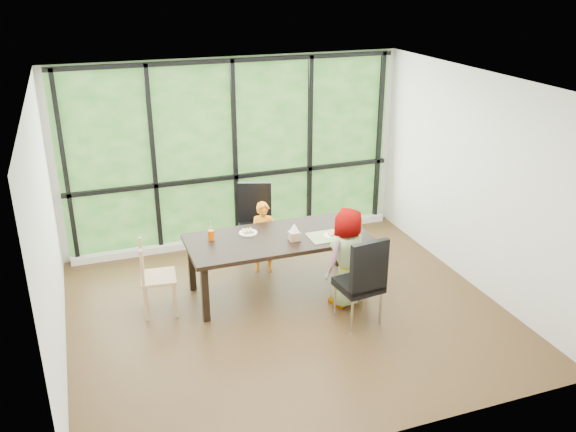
# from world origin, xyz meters

# --- Properties ---
(ground) EXTENTS (5.00, 5.00, 0.00)m
(ground) POSITION_xyz_m (0.00, 0.00, 0.00)
(ground) COLOR black
(ground) RESTS_ON ground
(back_wall) EXTENTS (5.00, 0.00, 5.00)m
(back_wall) POSITION_xyz_m (0.00, 2.25, 1.35)
(back_wall) COLOR silver
(back_wall) RESTS_ON ground
(foliage_backdrop) EXTENTS (4.80, 0.02, 2.65)m
(foliage_backdrop) POSITION_xyz_m (0.00, 2.23, 1.35)
(foliage_backdrop) COLOR #1E4E17
(foliage_backdrop) RESTS_ON back_wall
(window_mullions) EXTENTS (4.80, 0.06, 2.65)m
(window_mullions) POSITION_xyz_m (0.00, 2.19, 1.35)
(window_mullions) COLOR black
(window_mullions) RESTS_ON back_wall
(window_sill) EXTENTS (4.80, 0.12, 0.10)m
(window_sill) POSITION_xyz_m (0.00, 2.15, 0.05)
(window_sill) COLOR silver
(window_sill) RESTS_ON ground
(dining_table) EXTENTS (2.31, 1.18, 0.75)m
(dining_table) POSITION_xyz_m (0.07, 0.51, 0.38)
(dining_table) COLOR black
(dining_table) RESTS_ON ground
(chair_window_leather) EXTENTS (0.58, 0.58, 1.08)m
(chair_window_leather) POSITION_xyz_m (0.05, 1.45, 0.54)
(chair_window_leather) COLOR black
(chair_window_leather) RESTS_ON ground
(chair_interior_leather) EXTENTS (0.51, 0.51, 1.08)m
(chair_interior_leather) POSITION_xyz_m (0.71, -0.46, 0.54)
(chair_interior_leather) COLOR black
(chair_interior_leather) RESTS_ON ground
(chair_end_beech) EXTENTS (0.44, 0.46, 0.90)m
(chair_end_beech) POSITION_xyz_m (-1.41, 0.51, 0.45)
(chair_end_beech) COLOR #A37751
(chair_end_beech) RESTS_ON ground
(child_toddler) EXTENTS (0.41, 0.34, 0.98)m
(child_toddler) POSITION_xyz_m (0.07, 1.10, 0.49)
(child_toddler) COLOR orange
(child_toddler) RESTS_ON ground
(child_older) EXTENTS (0.71, 0.59, 1.23)m
(child_older) POSITION_xyz_m (0.73, -0.04, 0.61)
(child_older) COLOR gray
(child_older) RESTS_ON ground
(placemat) EXTENTS (0.48, 0.35, 0.01)m
(placemat) POSITION_xyz_m (0.66, 0.31, 0.75)
(placemat) COLOR tan
(placemat) RESTS_ON dining_table
(plate_far) EXTENTS (0.23, 0.23, 0.01)m
(plate_far) POSITION_xyz_m (-0.25, 0.73, 0.76)
(plate_far) COLOR white
(plate_far) RESTS_ON dining_table
(plate_near) EXTENTS (0.21, 0.21, 0.01)m
(plate_near) POSITION_xyz_m (0.71, 0.31, 0.76)
(plate_near) COLOR white
(plate_near) RESTS_ON dining_table
(orange_cup) EXTENTS (0.08, 0.08, 0.12)m
(orange_cup) POSITION_xyz_m (-0.72, 0.70, 0.81)
(orange_cup) COLOR #DA5100
(orange_cup) RESTS_ON dining_table
(green_cup) EXTENTS (0.08, 0.08, 0.12)m
(green_cup) POSITION_xyz_m (1.01, 0.22, 0.81)
(green_cup) COLOR #49BF22
(green_cup) RESTS_ON dining_table
(white_mug) EXTENTS (0.08, 0.08, 0.08)m
(white_mug) POSITION_xyz_m (1.06, 0.53, 0.79)
(white_mug) COLOR white
(white_mug) RESTS_ON dining_table
(tissue_box) EXTENTS (0.12, 0.12, 0.11)m
(tissue_box) POSITION_xyz_m (0.23, 0.35, 0.80)
(tissue_box) COLOR tan
(tissue_box) RESTS_ON dining_table
(crepe_rolls_far) EXTENTS (0.15, 0.12, 0.04)m
(crepe_rolls_far) POSITION_xyz_m (-0.25, 0.73, 0.78)
(crepe_rolls_far) COLOR tan
(crepe_rolls_far) RESTS_ON plate_far
(crepe_rolls_near) EXTENTS (0.10, 0.12, 0.04)m
(crepe_rolls_near) POSITION_xyz_m (0.71, 0.31, 0.78)
(crepe_rolls_near) COLOR tan
(crepe_rolls_near) RESTS_ON plate_near
(straw_white) EXTENTS (0.01, 0.04, 0.20)m
(straw_white) POSITION_xyz_m (-0.72, 0.70, 0.91)
(straw_white) COLOR white
(straw_white) RESTS_ON orange_cup
(straw_pink) EXTENTS (0.01, 0.04, 0.20)m
(straw_pink) POSITION_xyz_m (1.01, 0.22, 0.91)
(straw_pink) COLOR pink
(straw_pink) RESTS_ON green_cup
(tissue) EXTENTS (0.12, 0.12, 0.11)m
(tissue) POSITION_xyz_m (0.23, 0.35, 0.91)
(tissue) COLOR white
(tissue) RESTS_ON tissue_box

